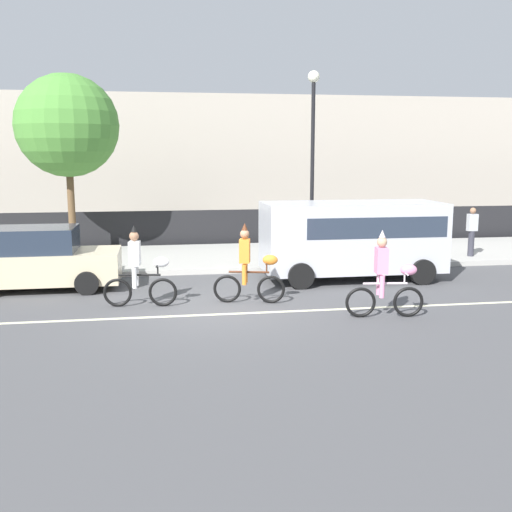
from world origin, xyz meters
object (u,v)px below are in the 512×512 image
(street_lamp_post, at_px, (313,138))
(parade_cyclist_orange, at_px, (250,268))
(parade_cyclist_zebra, at_px, (140,271))
(parked_van_silver, at_px, (354,234))
(parked_car_beige, at_px, (39,260))
(pedestrian_onlooker, at_px, (472,230))
(parade_cyclist_pink, at_px, (386,279))

(street_lamp_post, bearing_deg, parade_cyclist_orange, -120.50)
(parade_cyclist_zebra, relative_size, parked_van_silver, 0.38)
(parade_cyclist_zebra, distance_m, street_lamp_post, 7.54)
(parade_cyclist_orange, height_order, parked_car_beige, parade_cyclist_orange)
(parade_cyclist_orange, height_order, pedestrian_onlooker, parade_cyclist_orange)
(parade_cyclist_zebra, bearing_deg, street_lamp_post, 40.49)
(parade_cyclist_pink, xyz_separation_m, street_lamp_post, (-0.07, 6.23, 3.15))
(parade_cyclist_pink, relative_size, parked_van_silver, 0.38)
(parade_cyclist_orange, relative_size, parked_van_silver, 0.38)
(parade_cyclist_zebra, bearing_deg, parked_van_silver, 20.54)
(street_lamp_post, bearing_deg, pedestrian_onlooker, -0.10)
(street_lamp_post, relative_size, pedestrian_onlooker, 3.62)
(parade_cyclist_zebra, xyz_separation_m, parked_van_silver, (5.88, 2.20, 0.44))
(parade_cyclist_orange, relative_size, street_lamp_post, 0.33)
(parked_van_silver, height_order, pedestrian_onlooker, parked_van_silver)
(parade_cyclist_zebra, relative_size, parade_cyclist_orange, 1.00)
(parade_cyclist_zebra, height_order, pedestrian_onlooker, parade_cyclist_zebra)
(parade_cyclist_pink, height_order, parked_van_silver, parked_van_silver)
(parade_cyclist_pink, bearing_deg, parked_car_beige, 153.02)
(street_lamp_post, bearing_deg, parade_cyclist_pink, -89.33)
(parade_cyclist_orange, xyz_separation_m, parade_cyclist_pink, (2.73, -1.72, 0.00))
(parked_car_beige, relative_size, pedestrian_onlooker, 2.53)
(street_lamp_post, distance_m, pedestrian_onlooker, 6.23)
(parade_cyclist_zebra, xyz_separation_m, pedestrian_onlooker, (10.68, 4.44, 0.17))
(parade_cyclist_zebra, bearing_deg, parade_cyclist_pink, -18.65)
(parade_cyclist_orange, xyz_separation_m, street_lamp_post, (2.66, 4.51, 3.15))
(parked_car_beige, xyz_separation_m, street_lamp_post, (7.89, 2.18, 3.21))
(parade_cyclist_zebra, distance_m, pedestrian_onlooker, 11.57)
(parade_cyclist_orange, bearing_deg, parked_car_beige, 156.00)
(parade_cyclist_pink, height_order, street_lamp_post, street_lamp_post)
(parked_car_beige, bearing_deg, parade_cyclist_pink, -26.98)
(parade_cyclist_pink, height_order, parked_car_beige, parade_cyclist_pink)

